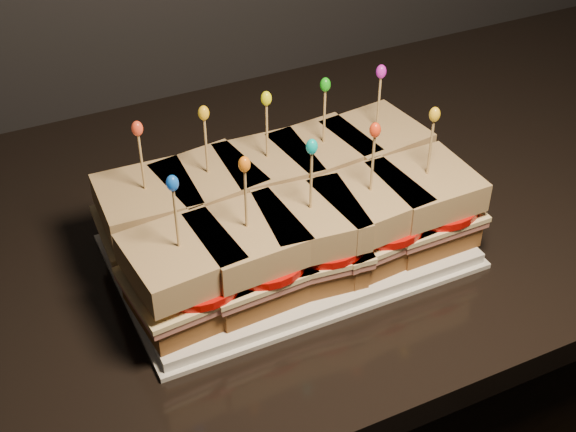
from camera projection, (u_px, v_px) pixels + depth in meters
name	position (u px, v px, depth m)	size (l,w,h in m)	color
granite_slab	(216.00, 236.00, 0.99)	(2.25, 0.69, 0.03)	black
platter	(288.00, 247.00, 0.93)	(0.38, 0.24, 0.02)	white
platter_rim	(288.00, 251.00, 0.94)	(0.39, 0.25, 0.01)	white
sandwich_0_bread_bot	(152.00, 240.00, 0.91)	(0.10, 0.10, 0.03)	#573515
sandwich_0_ham	(150.00, 227.00, 0.90)	(0.11, 0.11, 0.01)	#C57065
sandwich_0_cheese	(150.00, 223.00, 0.89)	(0.11, 0.11, 0.01)	#F9E2A0
sandwich_0_tomato	(161.00, 217.00, 0.89)	(0.10, 0.10, 0.01)	#C30A05
sandwich_0_bread_top	(147.00, 201.00, 0.87)	(0.10, 0.10, 0.03)	brown
sandwich_0_pick	(142.00, 165.00, 0.85)	(0.00, 0.00, 0.09)	tan
sandwich_0_frill	(137.00, 128.00, 0.82)	(0.01, 0.01, 0.02)	#EF4222
sandwich_1_bread_bot	(212.00, 223.00, 0.93)	(0.10, 0.10, 0.03)	#573515
sandwich_1_ham	(211.00, 211.00, 0.92)	(0.11, 0.11, 0.01)	#C57065
sandwich_1_cheese	(210.00, 206.00, 0.92)	(0.11, 0.11, 0.01)	#F9E2A0
sandwich_1_tomato	(222.00, 201.00, 0.91)	(0.10, 0.10, 0.01)	#C30A05
sandwich_1_bread_top	(209.00, 185.00, 0.90)	(0.10, 0.10, 0.03)	brown
sandwich_1_pick	(206.00, 149.00, 0.87)	(0.00, 0.00, 0.09)	tan
sandwich_1_frill	(204.00, 113.00, 0.84)	(0.01, 0.01, 0.02)	yellow
sandwich_2_bread_bot	(268.00, 207.00, 0.96)	(0.10, 0.10, 0.03)	#573515
sandwich_2_ham	(268.00, 195.00, 0.95)	(0.11, 0.11, 0.01)	#C57065
sandwich_2_cheese	(268.00, 190.00, 0.94)	(0.11, 0.11, 0.01)	#F9E2A0
sandwich_2_tomato	(279.00, 185.00, 0.94)	(0.10, 0.10, 0.01)	#C30A05
sandwich_2_bread_top	(268.00, 169.00, 0.92)	(0.10, 0.10, 0.03)	brown
sandwich_2_pick	(267.00, 134.00, 0.90)	(0.00, 0.00, 0.09)	tan
sandwich_2_frill	(266.00, 98.00, 0.87)	(0.01, 0.01, 0.02)	#E9EA0A
sandwich_3_bread_bot	(322.00, 191.00, 0.98)	(0.10, 0.10, 0.03)	#573515
sandwich_3_ham	(322.00, 179.00, 0.97)	(0.11, 0.11, 0.01)	#C57065
sandwich_3_cheese	(323.00, 175.00, 0.97)	(0.11, 0.11, 0.01)	#F9E2A0
sandwich_3_tomato	(334.00, 170.00, 0.96)	(0.10, 0.10, 0.01)	#C30A05
sandwich_3_bread_top	(323.00, 154.00, 0.95)	(0.10, 0.10, 0.03)	brown
sandwich_3_pick	(324.00, 120.00, 0.92)	(0.00, 0.00, 0.09)	tan
sandwich_3_frill	(325.00, 85.00, 0.89)	(0.01, 0.01, 0.02)	#17AB14
sandwich_4_bread_bot	(373.00, 177.00, 1.01)	(0.10, 0.10, 0.03)	#573515
sandwich_4_ham	(374.00, 165.00, 1.00)	(0.11, 0.11, 0.01)	#C57065
sandwich_4_cheese	(374.00, 160.00, 0.99)	(0.11, 0.11, 0.01)	#F9E2A0
sandwich_4_tomato	(386.00, 155.00, 0.99)	(0.10, 0.10, 0.01)	#C30A05
sandwich_4_bread_top	(376.00, 140.00, 0.97)	(0.10, 0.10, 0.03)	brown
sandwich_4_pick	(379.00, 106.00, 0.95)	(0.00, 0.00, 0.09)	tan
sandwich_4_frill	(381.00, 72.00, 0.92)	(0.01, 0.01, 0.02)	#CB1BC4
sandwich_5_bread_bot	(185.00, 299.00, 0.83)	(0.10, 0.10, 0.03)	#573515
sandwich_5_ham	(183.00, 286.00, 0.82)	(0.11, 0.11, 0.01)	#C57065
sandwich_5_cheese	(183.00, 281.00, 0.81)	(0.11, 0.11, 0.01)	#F9E2A0
sandwich_5_tomato	(195.00, 276.00, 0.81)	(0.10, 0.10, 0.01)	#C30A05
sandwich_5_bread_top	(180.00, 259.00, 0.80)	(0.10, 0.10, 0.03)	brown
sandwich_5_pick	(176.00, 222.00, 0.77)	(0.00, 0.00, 0.09)	tan
sandwich_5_frill	(172.00, 183.00, 0.74)	(0.01, 0.01, 0.02)	blue
sandwich_6_bread_bot	(249.00, 279.00, 0.85)	(0.10, 0.10, 0.03)	#573515
sandwich_6_ham	(248.00, 266.00, 0.84)	(0.11, 0.11, 0.01)	#C57065
sandwich_6_cheese	(248.00, 261.00, 0.84)	(0.11, 0.11, 0.01)	#F9E2A0
sandwich_6_tomato	(261.00, 256.00, 0.83)	(0.10, 0.10, 0.01)	#C30A05
sandwich_6_bread_top	(247.00, 239.00, 0.82)	(0.10, 0.10, 0.03)	brown
sandwich_6_pick	(246.00, 202.00, 0.79)	(0.00, 0.00, 0.09)	tan
sandwich_6_frill	(244.00, 164.00, 0.77)	(0.01, 0.01, 0.02)	orange
sandwich_7_bread_bot	(309.00, 260.00, 0.88)	(0.10, 0.10, 0.03)	#573515
sandwich_7_ham	(310.00, 247.00, 0.87)	(0.11, 0.11, 0.01)	#C57065
sandwich_7_cheese	(310.00, 242.00, 0.86)	(0.11, 0.11, 0.01)	#F9E2A0
sandwich_7_tomato	(322.00, 237.00, 0.86)	(0.10, 0.10, 0.01)	#C30A05
sandwich_7_bread_top	(310.00, 221.00, 0.85)	(0.10, 0.10, 0.03)	brown
sandwich_7_pick	(311.00, 184.00, 0.82)	(0.00, 0.00, 0.09)	tan
sandwich_7_frill	(312.00, 147.00, 0.79)	(0.01, 0.01, 0.02)	#03B5AC
sandwich_8_bread_bot	(367.00, 242.00, 0.90)	(0.10, 0.10, 0.03)	#573515
sandwich_8_ham	(368.00, 229.00, 0.89)	(0.11, 0.11, 0.01)	#C57065
sandwich_8_cheese	(368.00, 224.00, 0.89)	(0.11, 0.11, 0.01)	#F9E2A0
sandwich_8_tomato	(381.00, 219.00, 0.88)	(0.10, 0.10, 0.01)	#C30A05
sandwich_8_bread_top	(370.00, 203.00, 0.87)	(0.10, 0.10, 0.03)	brown
sandwich_8_pick	(372.00, 167.00, 0.84)	(0.00, 0.00, 0.09)	tan
sandwich_8_frill	(375.00, 130.00, 0.82)	(0.01, 0.01, 0.02)	red
sandwich_9_bread_bot	(421.00, 224.00, 0.93)	(0.10, 0.10, 0.03)	#573515
sandwich_9_ham	(422.00, 212.00, 0.92)	(0.11, 0.11, 0.01)	#C57065
sandwich_9_cheese	(423.00, 207.00, 0.91)	(0.11, 0.11, 0.01)	#F9E2A0
sandwich_9_tomato	(435.00, 202.00, 0.91)	(0.10, 0.10, 0.01)	#C30A05
sandwich_9_bread_top	(426.00, 186.00, 0.90)	(0.10, 0.10, 0.03)	brown
sandwich_9_pick	(430.00, 151.00, 0.87)	(0.00, 0.00, 0.09)	tan
sandwich_9_frill	(435.00, 114.00, 0.84)	(0.01, 0.01, 0.02)	gold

